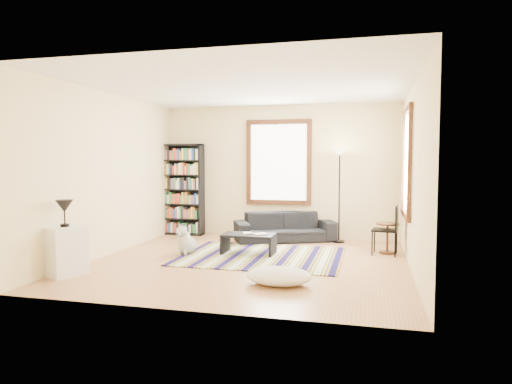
% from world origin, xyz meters
% --- Properties ---
extents(floor, '(5.00, 5.00, 0.10)m').
position_xyz_m(floor, '(0.00, 0.00, -0.05)').
color(floor, tan).
rests_on(floor, ground).
extents(ceiling, '(5.00, 5.00, 0.10)m').
position_xyz_m(ceiling, '(0.00, 0.00, 2.85)').
color(ceiling, white).
rests_on(ceiling, floor).
extents(wall_back, '(5.00, 0.10, 2.80)m').
position_xyz_m(wall_back, '(0.00, 2.55, 1.40)').
color(wall_back, beige).
rests_on(wall_back, floor).
extents(wall_front, '(5.00, 0.10, 2.80)m').
position_xyz_m(wall_front, '(0.00, -2.55, 1.40)').
color(wall_front, beige).
rests_on(wall_front, floor).
extents(wall_left, '(0.10, 5.00, 2.80)m').
position_xyz_m(wall_left, '(-2.55, 0.00, 1.40)').
color(wall_left, beige).
rests_on(wall_left, floor).
extents(wall_right, '(0.10, 5.00, 2.80)m').
position_xyz_m(wall_right, '(2.55, 0.00, 1.40)').
color(wall_right, beige).
rests_on(wall_right, floor).
extents(window_back, '(1.20, 0.06, 1.60)m').
position_xyz_m(window_back, '(0.00, 2.47, 1.60)').
color(window_back, white).
rests_on(window_back, wall_back).
extents(window_right, '(0.06, 1.20, 1.60)m').
position_xyz_m(window_right, '(2.47, 0.80, 1.60)').
color(window_right, white).
rests_on(window_right, wall_right).
extents(rug, '(2.71, 2.17, 0.02)m').
position_xyz_m(rug, '(0.10, 0.44, 0.01)').
color(rug, '#120C3F').
rests_on(rug, floor).
extents(sofa, '(1.55, 2.14, 0.58)m').
position_xyz_m(sofa, '(0.21, 2.05, 0.29)').
color(sofa, black).
rests_on(sofa, floor).
extents(bookshelf, '(0.90, 0.30, 2.00)m').
position_xyz_m(bookshelf, '(-2.11, 2.32, 1.00)').
color(bookshelf, black).
rests_on(bookshelf, floor).
extents(coffee_table, '(1.00, 0.73, 0.36)m').
position_xyz_m(coffee_table, '(-0.15, 0.57, 0.18)').
color(coffee_table, black).
rests_on(coffee_table, floor).
extents(book_a, '(0.24, 0.21, 0.02)m').
position_xyz_m(book_a, '(-0.25, 0.57, 0.37)').
color(book_a, beige).
rests_on(book_a, coffee_table).
extents(book_b, '(0.28, 0.28, 0.02)m').
position_xyz_m(book_b, '(0.00, 0.62, 0.37)').
color(book_b, beige).
rests_on(book_b, coffee_table).
extents(floor_cushion, '(1.01, 0.85, 0.22)m').
position_xyz_m(floor_cushion, '(0.74, -1.20, 0.11)').
color(floor_cushion, beige).
rests_on(floor_cushion, floor).
extents(floor_lamp, '(0.33, 0.33, 1.86)m').
position_xyz_m(floor_lamp, '(1.30, 2.15, 0.93)').
color(floor_lamp, black).
rests_on(floor_lamp, floor).
extents(side_table, '(0.40, 0.40, 0.54)m').
position_xyz_m(side_table, '(2.20, 1.25, 0.27)').
color(side_table, '#4D2813').
rests_on(side_table, floor).
extents(folding_chair, '(0.46, 0.45, 0.86)m').
position_xyz_m(folding_chair, '(2.15, 1.13, 0.43)').
color(folding_chair, black).
rests_on(folding_chair, floor).
extents(white_cabinet, '(0.54, 0.61, 0.70)m').
position_xyz_m(white_cabinet, '(-2.30, -1.47, 0.35)').
color(white_cabinet, white).
rests_on(white_cabinet, floor).
extents(table_lamp, '(0.29, 0.29, 0.38)m').
position_xyz_m(table_lamp, '(-2.30, -1.47, 0.89)').
color(table_lamp, black).
rests_on(table_lamp, white_cabinet).
extents(dog, '(0.43, 0.55, 0.51)m').
position_xyz_m(dog, '(-1.21, 0.34, 0.26)').
color(dog, silver).
rests_on(dog, floor).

